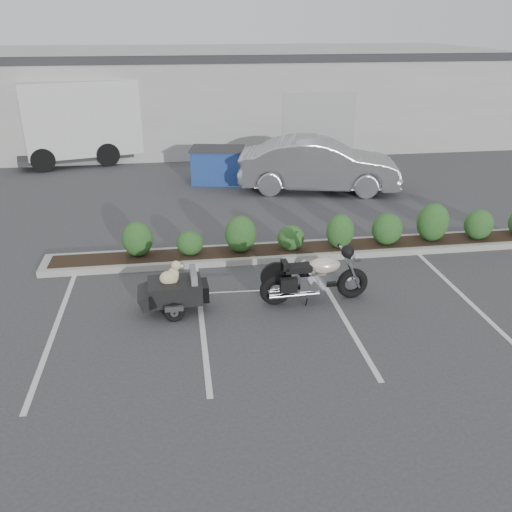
{
  "coord_description": "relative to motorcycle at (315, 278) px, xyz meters",
  "views": [
    {
      "loc": [
        -1.78,
        -9.63,
        5.25
      ],
      "look_at": [
        -0.28,
        0.52,
        0.75
      ],
      "focal_mm": 38.0,
      "sensor_mm": 36.0,
      "label": 1
    }
  ],
  "objects": [
    {
      "name": "pet_trailer",
      "position": [
        -2.78,
        0.02,
        -0.06
      ],
      "size": [
        1.79,
        1.0,
        1.07
      ],
      "rotation": [
        0.0,
        0.0,
        0.04
      ],
      "color": "black",
      "rests_on": "ground"
    },
    {
      "name": "motorcycle",
      "position": [
        0.0,
        0.0,
        0.0
      ],
      "size": [
        2.25,
        0.76,
        1.29
      ],
      "rotation": [
        0.0,
        0.0,
        0.04
      ],
      "color": "black",
      "rests_on": "ground"
    },
    {
      "name": "dumpster",
      "position": [
        -1.19,
        9.04,
        0.09
      ],
      "size": [
        2.03,
        1.57,
        1.21
      ],
      "rotation": [
        0.0,
        0.0,
        -0.19
      ],
      "color": "navy",
      "rests_on": "ground"
    },
    {
      "name": "building",
      "position": [
        -0.8,
        17.21,
        1.48
      ],
      "size": [
        26.0,
        10.0,
        4.0
      ],
      "primitive_type": "cube",
      "color": "#9EA099",
      "rests_on": "ground"
    },
    {
      "name": "delivery_truck",
      "position": [
        -5.34,
        13.06,
        1.0
      ],
      "size": [
        7.24,
        3.84,
        3.16
      ],
      "rotation": [
        0.0,
        0.0,
        0.25
      ],
      "color": "silver",
      "rests_on": "ground"
    },
    {
      "name": "planter_kerb",
      "position": [
        0.2,
        2.41,
        -0.44
      ],
      "size": [
        12.0,
        1.0,
        0.15
      ],
      "primitive_type": "cube",
      "color": "#9E9E93",
      "rests_on": "ground"
    },
    {
      "name": "ground",
      "position": [
        -0.8,
        0.21,
        -0.52
      ],
      "size": [
        90.0,
        90.0,
        0.0
      ],
      "primitive_type": "plane",
      "color": "#38383A",
      "rests_on": "ground"
    },
    {
      "name": "sedan",
      "position": [
        2.02,
        7.56,
        0.34
      ],
      "size": [
        5.49,
        2.9,
        1.72
      ],
      "primitive_type": "imported",
      "rotation": [
        0.0,
        0.0,
        1.35
      ],
      "color": "#AFAEB6",
      "rests_on": "ground"
    }
  ]
}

